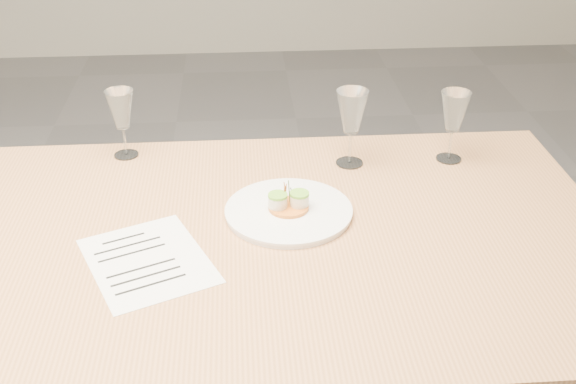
{
  "coord_description": "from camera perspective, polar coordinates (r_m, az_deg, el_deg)",
  "views": [
    {
      "loc": [
        0.35,
        -1.38,
        1.64
      ],
      "look_at": [
        0.46,
        0.1,
        0.8
      ],
      "focal_mm": 45.0,
      "sensor_mm": 36.0,
      "label": 1
    }
  ],
  "objects": [
    {
      "name": "wine_glass_1",
      "position": [
        1.98,
        -13.06,
        6.26
      ],
      "size": [
        0.08,
        0.08,
        0.19
      ],
      "color": "white",
      "rests_on": "dining_table"
    },
    {
      "name": "wine_glass_3",
      "position": [
        1.95,
        12.99,
        6.1
      ],
      "size": [
        0.08,
        0.08,
        0.19
      ],
      "color": "white",
      "rests_on": "dining_table"
    },
    {
      "name": "recipe_sheet",
      "position": [
        1.58,
        -11.04,
        -5.35
      ],
      "size": [
        0.34,
        0.37,
        0.0
      ],
      "rotation": [
        0.0,
        0.0,
        0.41
      ],
      "color": "white",
      "rests_on": "dining_table"
    },
    {
      "name": "dinner_plate",
      "position": [
        1.7,
        0.06,
        -1.45
      ],
      "size": [
        0.3,
        0.3,
        0.08
      ],
      "rotation": [
        0.0,
        0.0,
        0.2
      ],
      "color": "white",
      "rests_on": "dining_table"
    },
    {
      "name": "dining_table",
      "position": [
        1.71,
        -15.3,
        -5.62
      ],
      "size": [
        2.4,
        1.0,
        0.75
      ],
      "color": "tan",
      "rests_on": "ground"
    },
    {
      "name": "wine_glass_2",
      "position": [
        1.88,
        5.05,
        6.2
      ],
      "size": [
        0.08,
        0.08,
        0.21
      ],
      "color": "white",
      "rests_on": "dining_table"
    }
  ]
}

